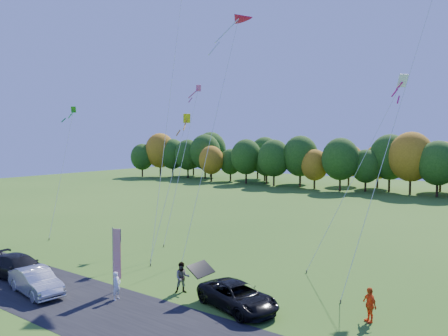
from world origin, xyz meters
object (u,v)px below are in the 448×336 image
Objects in this scene: silver_sedan at (36,281)px; person_east at (369,305)px; black_suv at (238,296)px; feather_flag at (116,253)px.

person_east is at bearing -57.94° from silver_sedan.
black_suv is at bearing -120.41° from person_east.
feather_flag is (-13.27, -4.64, 1.52)m from person_east.
silver_sedan is at bearing -142.86° from feather_flag.
silver_sedan is 18.56m from person_east.
silver_sedan reaches higher than black_suv.
black_suv is 7.59m from feather_flag.
black_suv is 6.67m from person_east.
feather_flag is at bearing -122.63° from person_east.
black_suv is 2.85× the size of person_east.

